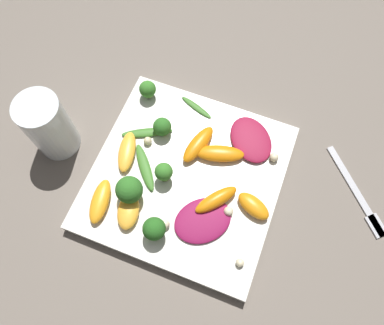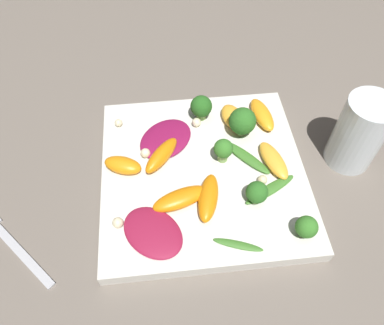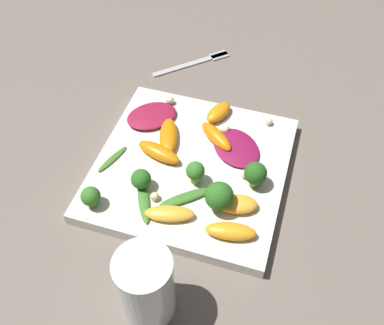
# 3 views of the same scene
# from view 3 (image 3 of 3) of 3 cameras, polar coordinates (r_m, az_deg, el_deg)

# --- Properties ---
(ground_plane) EXTENTS (2.40, 2.40, 0.00)m
(ground_plane) POSITION_cam_3_polar(r_m,az_deg,el_deg) (0.73, -0.11, -1.26)
(ground_plane) COLOR #6B6056
(plate) EXTENTS (0.30, 0.30, 0.02)m
(plate) POSITION_cam_3_polar(r_m,az_deg,el_deg) (0.72, -0.12, -0.73)
(plate) COLOR silver
(plate) RESTS_ON ground_plane
(drinking_glass) EXTENTS (0.07, 0.07, 0.12)m
(drinking_glass) POSITION_cam_3_polar(r_m,az_deg,el_deg) (0.56, -5.87, -15.43)
(drinking_glass) COLOR white
(drinking_glass) RESTS_ON ground_plane
(fork) EXTENTS (0.12, 0.13, 0.01)m
(fork) POSITION_cam_3_polar(r_m,az_deg,el_deg) (0.93, 0.95, 12.79)
(fork) COLOR #B2B2B7
(fork) RESTS_ON ground_plane
(radicchio_leaf_0) EXTENTS (0.11, 0.11, 0.01)m
(radicchio_leaf_0) POSITION_cam_3_polar(r_m,az_deg,el_deg) (0.78, -5.14, 5.93)
(radicchio_leaf_0) COLOR maroon
(radicchio_leaf_0) RESTS_ON plate
(radicchio_leaf_1) EXTENTS (0.11, 0.11, 0.01)m
(radicchio_leaf_1) POSITION_cam_3_polar(r_m,az_deg,el_deg) (0.73, 5.65, 1.90)
(radicchio_leaf_1) COLOR maroon
(radicchio_leaf_1) RESTS_ON plate
(orange_segment_0) EXTENTS (0.05, 0.06, 0.02)m
(orange_segment_0) POSITION_cam_3_polar(r_m,az_deg,el_deg) (0.66, 5.81, -5.29)
(orange_segment_0) COLOR #FCAD33
(orange_segment_0) RESTS_ON plate
(orange_segment_1) EXTENTS (0.06, 0.05, 0.02)m
(orange_segment_1) POSITION_cam_3_polar(r_m,az_deg,el_deg) (0.78, 3.39, 6.37)
(orange_segment_1) COLOR orange
(orange_segment_1) RESTS_ON plate
(orange_segment_2) EXTENTS (0.04, 0.08, 0.02)m
(orange_segment_2) POSITION_cam_3_polar(r_m,az_deg,el_deg) (0.63, 4.95, -8.70)
(orange_segment_2) COLOR orange
(orange_segment_2) RESTS_ON plate
(orange_segment_3) EXTENTS (0.08, 0.05, 0.02)m
(orange_segment_3) POSITION_cam_3_polar(r_m,az_deg,el_deg) (0.74, -3.01, 3.36)
(orange_segment_3) COLOR orange
(orange_segment_3) RESTS_ON plate
(orange_segment_4) EXTENTS (0.06, 0.07, 0.02)m
(orange_segment_4) POSITION_cam_3_polar(r_m,az_deg,el_deg) (0.74, 3.11, 3.31)
(orange_segment_4) COLOR orange
(orange_segment_4) RESTS_ON plate
(orange_segment_5) EXTENTS (0.04, 0.08, 0.02)m
(orange_segment_5) POSITION_cam_3_polar(r_m,az_deg,el_deg) (0.72, -4.21, 1.36)
(orange_segment_5) COLOR orange
(orange_segment_5) RESTS_ON plate
(orange_segment_6) EXTENTS (0.04, 0.08, 0.02)m
(orange_segment_6) POSITION_cam_3_polar(r_m,az_deg,el_deg) (0.65, -3.18, -6.43)
(orange_segment_6) COLOR #FCAD33
(orange_segment_6) RESTS_ON plate
(broccoli_floret_0) EXTENTS (0.03, 0.03, 0.03)m
(broccoli_floret_0) POSITION_cam_3_polar(r_m,az_deg,el_deg) (0.67, -12.73, -4.24)
(broccoli_floret_0) COLOR #84AD5B
(broccoli_floret_0) RESTS_ON plate
(broccoli_floret_1) EXTENTS (0.03, 0.03, 0.03)m
(broccoli_floret_1) POSITION_cam_3_polar(r_m,az_deg,el_deg) (0.67, -6.48, -2.16)
(broccoli_floret_1) COLOR #7A9E51
(broccoli_floret_1) RESTS_ON plate
(broccoli_floret_2) EXTENTS (0.03, 0.03, 0.04)m
(broccoli_floret_2) POSITION_cam_3_polar(r_m,az_deg,el_deg) (0.67, 8.05, -1.43)
(broccoli_floret_2) COLOR #84AD5B
(broccoli_floret_2) RESTS_ON plate
(broccoli_floret_3) EXTENTS (0.03, 0.03, 0.04)m
(broccoli_floret_3) POSITION_cam_3_polar(r_m,az_deg,el_deg) (0.67, 0.42, -1.18)
(broccoli_floret_3) COLOR #84AD5B
(broccoli_floret_3) RESTS_ON plate
(broccoli_floret_4) EXTENTS (0.04, 0.04, 0.05)m
(broccoli_floret_4) POSITION_cam_3_polar(r_m,az_deg,el_deg) (0.64, 3.47, -4.31)
(broccoli_floret_4) COLOR #7A9E51
(broccoli_floret_4) RESTS_ON plate
(arugula_sprig_0) EXTENTS (0.08, 0.05, 0.01)m
(arugula_sprig_0) POSITION_cam_3_polar(r_m,az_deg,el_deg) (0.67, -6.16, -4.69)
(arugula_sprig_0) COLOR #3D7528
(arugula_sprig_0) RESTS_ON plate
(arugula_sprig_1) EXTENTS (0.07, 0.03, 0.00)m
(arugula_sprig_1) POSITION_cam_3_polar(r_m,az_deg,el_deg) (0.73, -10.07, 0.44)
(arugula_sprig_1) COLOR #3D7528
(arugula_sprig_1) RESTS_ON plate
(arugula_sprig_2) EXTENTS (0.07, 0.08, 0.01)m
(arugula_sprig_2) POSITION_cam_3_polar(r_m,az_deg,el_deg) (0.67, -0.78, -4.46)
(arugula_sprig_2) COLOR #3D7528
(arugula_sprig_2) RESTS_ON plate
(macadamia_nut_0) EXTENTS (0.01, 0.01, 0.01)m
(macadamia_nut_0) POSITION_cam_3_polar(r_m,az_deg,el_deg) (0.67, -4.74, -4.32)
(macadamia_nut_0) COLOR beige
(macadamia_nut_0) RESTS_ON plate
(macadamia_nut_1) EXTENTS (0.01, 0.01, 0.01)m
(macadamia_nut_1) POSITION_cam_3_polar(r_m,az_deg,el_deg) (0.75, 4.26, 4.23)
(macadamia_nut_1) COLOR beige
(macadamia_nut_1) RESTS_ON plate
(macadamia_nut_2) EXTENTS (0.01, 0.01, 0.01)m
(macadamia_nut_2) POSITION_cam_3_polar(r_m,az_deg,el_deg) (0.70, 6.82, -1.37)
(macadamia_nut_2) COLOR beige
(macadamia_nut_2) RESTS_ON plate
(macadamia_nut_3) EXTENTS (0.01, 0.01, 0.01)m
(macadamia_nut_3) POSITION_cam_3_polar(r_m,az_deg,el_deg) (0.78, 9.76, 5.14)
(macadamia_nut_3) COLOR beige
(macadamia_nut_3) RESTS_ON plate
(macadamia_nut_4) EXTENTS (0.01, 0.01, 0.01)m
(macadamia_nut_4) POSITION_cam_3_polar(r_m,az_deg,el_deg) (0.80, -2.81, 7.90)
(macadamia_nut_4) COLOR beige
(macadamia_nut_4) RESTS_ON plate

